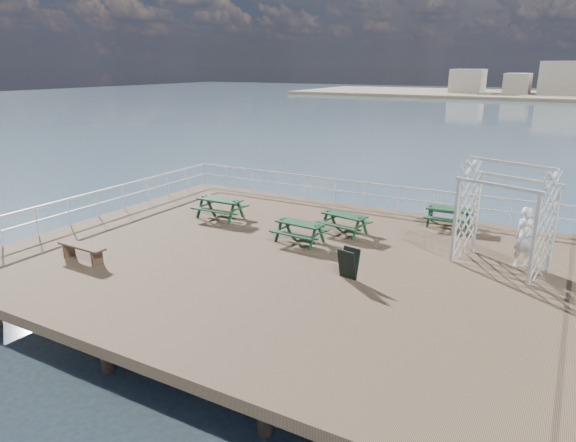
# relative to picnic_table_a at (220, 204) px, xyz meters

# --- Properties ---
(ground) EXTENTS (18.00, 14.00, 0.30)m
(ground) POSITION_rel_picnic_table_a_xyz_m (4.49, -2.35, -0.72)
(ground) COLOR brown
(ground) RESTS_ON ground
(railing) EXTENTS (17.77, 13.76, 1.10)m
(railing) POSITION_rel_picnic_table_a_xyz_m (4.42, 0.22, 0.30)
(railing) COLOR silver
(railing) RESTS_ON ground
(picnic_table_a) EXTENTS (1.86, 1.50, 0.90)m
(picnic_table_a) POSITION_rel_picnic_table_a_xyz_m (0.00, 0.00, 0.00)
(picnic_table_a) COLOR #143922
(picnic_table_a) RESTS_ON ground
(picnic_table_b) EXTENTS (1.86, 1.60, 0.81)m
(picnic_table_b) POSITION_rel_picnic_table_a_xyz_m (5.14, 0.67, -0.06)
(picnic_table_b) COLOR #143922
(picnic_table_b) RESTS_ON ground
(picnic_table_c) EXTENTS (1.75, 1.45, 0.81)m
(picnic_table_c) POSITION_rel_picnic_table_a_xyz_m (8.30, 3.35, -0.06)
(picnic_table_c) COLOR #143922
(picnic_table_c) RESTS_ON ground
(picnic_table_d) EXTENTS (1.79, 1.49, 0.82)m
(picnic_table_d) POSITION_rel_picnic_table_a_xyz_m (4.21, -1.03, -0.05)
(picnic_table_d) COLOR #143922
(picnic_table_d) RESTS_ON ground
(flat_bench_near) EXTENTS (1.82, 0.50, 0.52)m
(flat_bench_near) POSITION_rel_picnic_table_a_xyz_m (-0.92, -5.97, -0.19)
(flat_bench_near) COLOR brown
(flat_bench_near) RESTS_ON ground
(trellis_arbor) EXTENTS (2.92, 2.15, 3.26)m
(trellis_arbor) POSITION_rel_picnic_table_a_xyz_m (10.59, -0.06, 0.87)
(trellis_arbor) COLOR silver
(trellis_arbor) RESTS_ON ground
(sandwich_board) EXTENTS (0.61, 0.50, 0.91)m
(sandwich_board) POSITION_rel_picnic_table_a_xyz_m (6.93, -3.14, -0.13)
(sandwich_board) COLOR black
(sandwich_board) RESTS_ON ground
(person) EXTENTS (0.81, 0.77, 1.86)m
(person) POSITION_rel_picnic_table_a_xyz_m (11.21, 0.35, 0.36)
(person) COLOR white
(person) RESTS_ON ground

